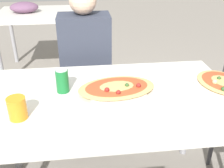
# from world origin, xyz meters

# --- Properties ---
(dining_table) EXTENTS (1.35, 0.78, 0.75)m
(dining_table) POSITION_xyz_m (0.00, 0.00, 0.68)
(dining_table) COLOR silver
(dining_table) RESTS_ON ground_plane
(chair_far_seated) EXTENTS (0.40, 0.40, 0.91)m
(chair_far_seated) POSITION_xyz_m (-0.09, 0.72, 0.51)
(chair_far_seated) COLOR #4C4C4C
(chair_far_seated) RESTS_ON ground_plane
(person_seated) EXTENTS (0.36, 0.25, 1.21)m
(person_seated) POSITION_xyz_m (-0.09, 0.61, 0.70)
(person_seated) COLOR #2D2D38
(person_seated) RESTS_ON ground_plane
(pizza_main) EXTENTS (0.44, 0.32, 0.05)m
(pizza_main) POSITION_xyz_m (0.06, 0.04, 0.77)
(pizza_main) COLOR white
(pizza_main) RESTS_ON dining_table
(soda_can) EXTENTS (0.07, 0.07, 0.12)m
(soda_can) POSITION_xyz_m (-0.22, 0.07, 0.81)
(soda_can) COLOR #197233
(soda_can) RESTS_ON dining_table
(drink_glass) EXTENTS (0.08, 0.08, 0.10)m
(drink_glass) POSITION_xyz_m (-0.41, -0.15, 0.80)
(drink_glass) COLOR orange
(drink_glass) RESTS_ON dining_table
(pizza_second) EXTENTS (0.30, 0.35, 0.05)m
(pizza_second) POSITION_xyz_m (0.64, 0.03, 0.77)
(pizza_second) COLOR white
(pizza_second) RESTS_ON dining_table
(background_table) EXTENTS (1.10, 0.80, 0.87)m
(background_table) POSITION_xyz_m (-0.58, 2.02, 0.69)
(background_table) COLOR silver
(background_table) RESTS_ON ground_plane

